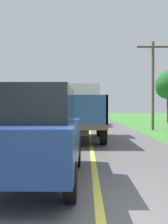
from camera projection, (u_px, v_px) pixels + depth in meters
ground_plane at (100, 219)px, 3.68m from camera, size 200.00×200.00×0.00m
road_surface at (100, 216)px, 3.68m from camera, size 6.40×120.00×0.08m
centre_line at (100, 213)px, 3.68m from camera, size 0.14×108.00×0.01m
banana_truck_near at (80, 111)px, 13.33m from camera, size 2.38×5.82×2.80m
banana_truck_far at (84, 110)px, 24.61m from camera, size 2.38×5.81×2.80m
utility_pole_roadside at (153, 81)px, 19.23m from camera, size 2.41×0.20×6.56m
roadside_tree_far_left at (168, 88)px, 29.01m from camera, size 2.79×2.79×5.18m
following_car at (37, 133)px, 5.34m from camera, size 1.74×4.10×1.92m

